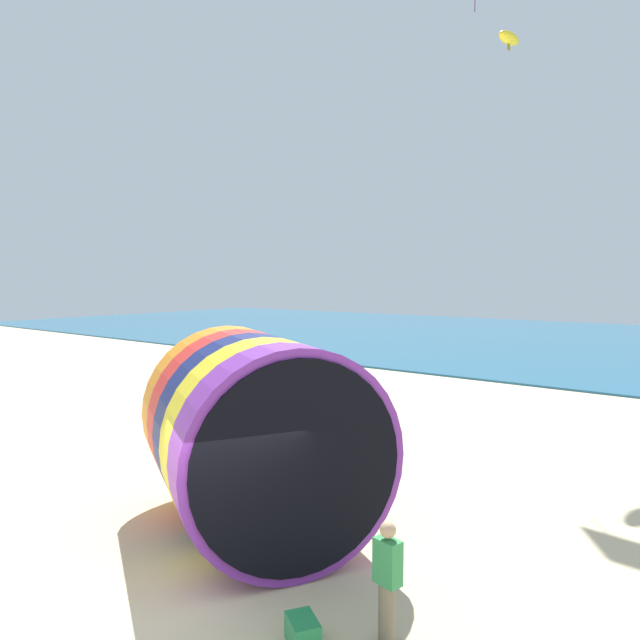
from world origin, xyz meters
TOP-DOWN VIEW (x-y plane):
  - ground_plane at (0.00, 0.00)m, footprint 120.00×120.00m
  - giant_inflatable_tube at (-1.01, 2.30)m, footprint 5.83×5.52m
  - kite_handler at (2.79, 0.84)m, footprint 0.40×0.29m
  - kite_yellow_parafoil at (-0.95, 15.18)m, footprint 0.63×1.29m
  - bystander_near_water at (-7.98, 13.73)m, footprint 0.37×0.42m
  - cooler_box at (1.94, 0.11)m, footprint 0.63×0.58m

SIDE VIEW (x-z plane):
  - ground_plane at x=0.00m, z-range 0.00..0.00m
  - cooler_box at x=1.94m, z-range 0.00..0.36m
  - kite_handler at x=2.79m, z-range 0.01..1.67m
  - bystander_near_water at x=-7.98m, z-range 0.02..1.76m
  - giant_inflatable_tube at x=-1.01m, z-range 0.00..3.78m
  - kite_yellow_parafoil at x=-0.95m, z-range 13.05..13.68m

